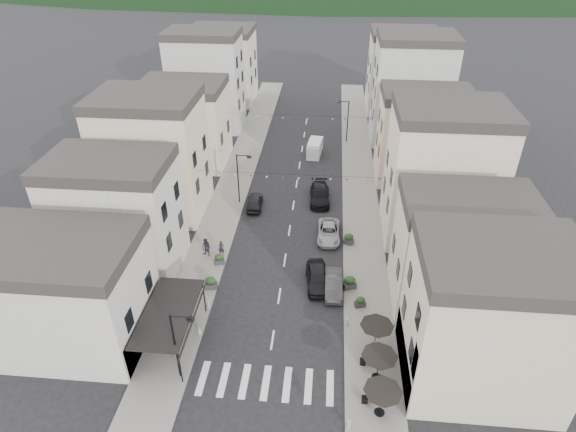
{
  "coord_description": "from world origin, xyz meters",
  "views": [
    {
      "loc": [
        3.53,
        -19.81,
        28.07
      ],
      "look_at": [
        0.09,
        18.3,
        3.5
      ],
      "focal_mm": 30.0,
      "sensor_mm": 36.0,
      "label": 1
    }
  ],
  "objects_px": {
    "parked_car_a": "(317,277)",
    "pedestrian_b": "(206,247)",
    "pedestrian_a": "(221,248)",
    "parked_car_b": "(334,284)",
    "parked_car_e": "(255,202)",
    "parked_car_c": "(329,232)",
    "delivery_van": "(315,148)",
    "parked_car_d": "(320,195)"
  },
  "relations": [
    {
      "from": "pedestrian_b",
      "to": "parked_car_e",
      "type": "bearing_deg",
      "value": 96.45
    },
    {
      "from": "parked_car_b",
      "to": "delivery_van",
      "type": "bearing_deg",
      "value": 94.44
    },
    {
      "from": "parked_car_e",
      "to": "delivery_van",
      "type": "xyz_separation_m",
      "value": [
        6.05,
        14.15,
        0.3
      ]
    },
    {
      "from": "parked_car_b",
      "to": "pedestrian_a",
      "type": "distance_m",
      "value": 11.38
    },
    {
      "from": "parked_car_c",
      "to": "pedestrian_a",
      "type": "height_order",
      "value": "pedestrian_a"
    },
    {
      "from": "parked_car_e",
      "to": "parked_car_a",
      "type": "bearing_deg",
      "value": 117.54
    },
    {
      "from": "parked_car_a",
      "to": "pedestrian_b",
      "type": "distance_m",
      "value": 11.05
    },
    {
      "from": "parked_car_d",
      "to": "parked_car_e",
      "type": "height_order",
      "value": "parked_car_d"
    },
    {
      "from": "parked_car_b",
      "to": "parked_car_c",
      "type": "height_order",
      "value": "parked_car_b"
    },
    {
      "from": "pedestrian_b",
      "to": "parked_car_a",
      "type": "bearing_deg",
      "value": 8.95
    },
    {
      "from": "parked_car_c",
      "to": "parked_car_d",
      "type": "xyz_separation_m",
      "value": [
        -1.14,
        7.2,
        0.11
      ]
    },
    {
      "from": "parked_car_a",
      "to": "pedestrian_b",
      "type": "relative_size",
      "value": 2.45
    },
    {
      "from": "parked_car_d",
      "to": "parked_car_e",
      "type": "xyz_separation_m",
      "value": [
        -7.13,
        -2.04,
        -0.07
      ]
    },
    {
      "from": "delivery_van",
      "to": "pedestrian_b",
      "type": "height_order",
      "value": "pedestrian_b"
    },
    {
      "from": "delivery_van",
      "to": "parked_car_c",
      "type": "bearing_deg",
      "value": -77.82
    },
    {
      "from": "parked_car_d",
      "to": "parked_car_b",
      "type": "bearing_deg",
      "value": -86.53
    },
    {
      "from": "parked_car_a",
      "to": "parked_car_e",
      "type": "distance_m",
      "value": 14.51
    },
    {
      "from": "parked_car_c",
      "to": "parked_car_e",
      "type": "height_order",
      "value": "parked_car_e"
    },
    {
      "from": "parked_car_c",
      "to": "parked_car_d",
      "type": "bearing_deg",
      "value": 98.46
    },
    {
      "from": "parked_car_a",
      "to": "parked_car_b",
      "type": "bearing_deg",
      "value": -32.41
    },
    {
      "from": "parked_car_a",
      "to": "pedestrian_b",
      "type": "bearing_deg",
      "value": 157.05
    },
    {
      "from": "parked_car_a",
      "to": "parked_car_e",
      "type": "height_order",
      "value": "parked_car_a"
    },
    {
      "from": "parked_car_b",
      "to": "parked_car_d",
      "type": "relative_size",
      "value": 0.79
    },
    {
      "from": "parked_car_a",
      "to": "pedestrian_a",
      "type": "distance_m",
      "value": 9.81
    },
    {
      "from": "pedestrian_a",
      "to": "parked_car_b",
      "type": "bearing_deg",
      "value": -23.81
    },
    {
      "from": "parked_car_b",
      "to": "pedestrian_a",
      "type": "xyz_separation_m",
      "value": [
        -10.65,
        4.01,
        0.2
      ]
    },
    {
      "from": "parked_car_e",
      "to": "pedestrian_b",
      "type": "bearing_deg",
      "value": 68.03
    },
    {
      "from": "parked_car_e",
      "to": "pedestrian_b",
      "type": "distance_m",
      "value": 9.91
    },
    {
      "from": "parked_car_e",
      "to": "parked_car_c",
      "type": "bearing_deg",
      "value": 144.8
    },
    {
      "from": "delivery_van",
      "to": "pedestrian_b",
      "type": "xyz_separation_m",
      "value": [
        -9.22,
        -23.53,
        0.08
      ]
    },
    {
      "from": "parked_car_a",
      "to": "pedestrian_a",
      "type": "relative_size",
      "value": 3.02
    },
    {
      "from": "parked_car_a",
      "to": "pedestrian_b",
      "type": "height_order",
      "value": "pedestrian_b"
    },
    {
      "from": "parked_car_a",
      "to": "parked_car_c",
      "type": "height_order",
      "value": "parked_car_a"
    },
    {
      "from": "parked_car_b",
      "to": "parked_car_d",
      "type": "height_order",
      "value": "parked_car_d"
    },
    {
      "from": "parked_car_d",
      "to": "parked_car_c",
      "type": "bearing_deg",
      "value": -83.99
    },
    {
      "from": "parked_car_a",
      "to": "parked_car_c",
      "type": "distance_m",
      "value": 7.35
    },
    {
      "from": "pedestrian_b",
      "to": "delivery_van",
      "type": "bearing_deg",
      "value": 93.76
    },
    {
      "from": "parked_car_c",
      "to": "parked_car_e",
      "type": "xyz_separation_m",
      "value": [
        -8.27,
        5.16,
        0.04
      ]
    },
    {
      "from": "parked_car_b",
      "to": "parked_car_e",
      "type": "bearing_deg",
      "value": 122.52
    },
    {
      "from": "parked_car_c",
      "to": "pedestrian_b",
      "type": "xyz_separation_m",
      "value": [
        -11.45,
        -4.22,
        0.41
      ]
    },
    {
      "from": "delivery_van",
      "to": "pedestrian_b",
      "type": "distance_m",
      "value": 25.27
    },
    {
      "from": "pedestrian_a",
      "to": "pedestrian_b",
      "type": "distance_m",
      "value": 1.41
    }
  ]
}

